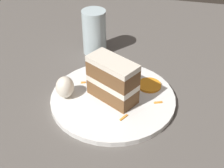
{
  "coord_description": "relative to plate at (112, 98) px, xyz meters",
  "views": [
    {
      "loc": [
        0.51,
        0.12,
        0.49
      ],
      "look_at": [
        -0.04,
        -0.0,
        0.07
      ],
      "focal_mm": 50.0,
      "sensor_mm": 36.0,
      "label": 1
    }
  ],
  "objects": [
    {
      "name": "ground_plane",
      "position": [
        0.04,
        0.0,
        -0.03
      ],
      "size": [
        6.0,
        6.0,
        0.0
      ],
      "primitive_type": "plane",
      "color": "black",
      "rests_on": "ground"
    },
    {
      "name": "dining_table",
      "position": [
        0.04,
        0.0,
        -0.02
      ],
      "size": [
        1.38,
        1.12,
        0.02
      ],
      "primitive_type": "cube",
      "color": "#56514C",
      "rests_on": "ground"
    },
    {
      "name": "plate",
      "position": [
        0.0,
        0.0,
        0.0
      ],
      "size": [
        0.29,
        0.29,
        0.01
      ],
      "primitive_type": "cylinder",
      "color": "white",
      "rests_on": "dining_table"
    },
    {
      "name": "cake_slice",
      "position": [
        0.0,
        0.0,
        0.06
      ],
      "size": [
        0.1,
        0.12,
        0.1
      ],
      "rotation": [
        0.0,
        0.0,
        5.77
      ],
      "color": "brown",
      "rests_on": "plate"
    },
    {
      "name": "cream_dollop",
      "position": [
        0.02,
        -0.1,
        0.03
      ],
      "size": [
        0.05,
        0.04,
        0.05
      ],
      "primitive_type": "ellipsoid",
      "color": "silver",
      "rests_on": "plate"
    },
    {
      "name": "orange_garnish",
      "position": [
        -0.06,
        0.08,
        0.01
      ],
      "size": [
        0.06,
        0.06,
        0.01
      ],
      "primitive_type": "cylinder",
      "color": "orange",
      "rests_on": "plate"
    },
    {
      "name": "carrot_shreds_scatter",
      "position": [
        -0.01,
        0.03,
        0.01
      ],
      "size": [
        0.17,
        0.2,
        0.0
      ],
      "color": "orange",
      "rests_on": "plate"
    },
    {
      "name": "drinking_glass",
      "position": [
        -0.2,
        -0.1,
        0.05
      ],
      "size": [
        0.07,
        0.07,
        0.13
      ],
      "color": "silver",
      "rests_on": "dining_table"
    }
  ]
}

